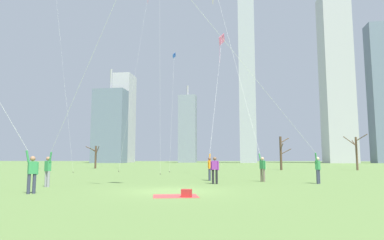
# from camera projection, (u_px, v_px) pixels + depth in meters

# --- Properties ---
(ground_plane) EXTENTS (400.00, 400.00, 0.00)m
(ground_plane) POSITION_uv_depth(u_px,v_px,m) (174.00, 191.00, 15.57)
(ground_plane) COLOR #5B7A3D
(kite_flyer_foreground_right_yellow) EXTENTS (3.99, 8.14, 18.47)m
(kite_flyer_foreground_right_yellow) POSITION_uv_depth(u_px,v_px,m) (253.00, 131.00, 23.58)
(kite_flyer_foreground_right_yellow) COLOR #726656
(kite_flyer_foreground_right_yellow) RESTS_ON ground
(kite_flyer_midfield_center_purple) EXTENTS (5.85, 2.56, 11.60)m
(kite_flyer_midfield_center_purple) POSITION_uv_depth(u_px,v_px,m) (64.00, 129.00, 17.65)
(kite_flyer_midfield_center_purple) COLOR gray
(kite_flyer_midfield_center_purple) RESTS_ON ground
(kite_flyer_far_back_teal) EXTENTS (9.39, 6.41, 12.13)m
(kite_flyer_far_back_teal) POSITION_uv_depth(u_px,v_px,m) (297.00, 141.00, 19.75)
(kite_flyer_far_back_teal) COLOR #33384C
(kite_flyer_far_back_teal) RESTS_ON ground
(kite_flyer_foreground_left_pink) EXTENTS (0.88, 9.20, 13.77)m
(kite_flyer_foreground_left_pink) POSITION_uv_depth(u_px,v_px,m) (213.00, 133.00, 25.10)
(kite_flyer_foreground_left_pink) COLOR #33384C
(kite_flyer_foreground_left_pink) RESTS_ON ground
(bystander_watching_nearby) EXTENTS (0.51, 0.22, 1.62)m
(bystander_watching_nearby) POSITION_uv_depth(u_px,v_px,m) (215.00, 169.00, 20.15)
(bystander_watching_nearby) COLOR black
(bystander_watching_nearby) RESTS_ON ground
(distant_kite_drifting_right_white) EXTENTS (4.71, 2.30, 22.45)m
(distant_kite_drifting_right_white) POSITION_uv_depth(u_px,v_px,m) (58.00, 13.00, 41.32)
(distant_kite_drifting_right_white) COLOR white
(distant_kite_drifting_right_white) RESTS_ON ground
(distant_kite_drifting_left_blue) EXTENTS (0.56, 4.56, 15.39)m
(distant_kite_drifting_left_blue) POSITION_uv_depth(u_px,v_px,m) (174.00, 66.00, 43.02)
(distant_kite_drifting_left_blue) COLOR blue
(distant_kite_drifting_left_blue) RESTS_ON ground
(picnic_spot) EXTENTS (2.09, 1.81, 0.31)m
(picnic_spot) POSITION_uv_depth(u_px,v_px,m) (182.00, 194.00, 13.29)
(picnic_spot) COLOR #CC3838
(picnic_spot) RESTS_ON ground
(bare_tree_center) EXTENTS (2.70, 2.58, 4.70)m
(bare_tree_center) POSITION_uv_depth(u_px,v_px,m) (356.00, 151.00, 44.17)
(bare_tree_center) COLOR brown
(bare_tree_center) RESTS_ON ground
(bare_tree_leftmost) EXTENTS (1.55, 1.79, 4.52)m
(bare_tree_leftmost) POSITION_uv_depth(u_px,v_px,m) (281.00, 152.00, 45.10)
(bare_tree_leftmost) COLOR #4C3828
(bare_tree_leftmost) RESTS_ON ground
(bare_tree_rightmost) EXTENTS (2.51, 1.62, 3.52)m
(bare_tree_rightmost) POSITION_uv_depth(u_px,v_px,m) (95.00, 156.00, 52.13)
(bare_tree_rightmost) COLOR #4C3828
(bare_tree_rightmost) RESTS_ON ground
(skyline_wide_slab) EXTENTS (11.69, 6.97, 35.12)m
(skyline_wide_slab) POSITION_uv_depth(u_px,v_px,m) (110.00, 126.00, 123.52)
(skyline_wide_slab) COLOR slate
(skyline_wide_slab) RESTS_ON ground
(skyline_short_annex) EXTENTS (6.14, 6.12, 69.80)m
(skyline_short_annex) POSITION_uv_depth(u_px,v_px,m) (247.00, 72.00, 128.72)
(skyline_short_annex) COLOR #9EA3AD
(skyline_short_annex) RESTS_ON ground
(skyline_slender_spire) EXTENTS (9.73, 11.53, 62.77)m
(skyline_slender_spire) POSITION_uv_depth(u_px,v_px,m) (336.00, 77.00, 122.06)
(skyline_slender_spire) COLOR #B2B2B7
(skyline_slender_spire) RESTS_ON ground
(skyline_mid_tower_right) EXTENTS (7.13, 9.55, 36.40)m
(skyline_mid_tower_right) POSITION_uv_depth(u_px,v_px,m) (124.00, 118.00, 138.05)
(skyline_mid_tower_right) COLOR #B2B2B7
(skyline_mid_tower_right) RESTS_ON ground
(skyline_squat_block) EXTENTS (6.86, 6.61, 50.74)m
(skyline_squat_block) POSITION_uv_depth(u_px,v_px,m) (380.00, 92.00, 120.21)
(skyline_squat_block) COLOR slate
(skyline_squat_block) RESTS_ON ground
(skyline_mid_tower_left) EXTENTS (7.03, 5.04, 31.53)m
(skyline_mid_tower_left) POSITION_uv_depth(u_px,v_px,m) (188.00, 129.00, 135.84)
(skyline_mid_tower_left) COLOR gray
(skyline_mid_tower_left) RESTS_ON ground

